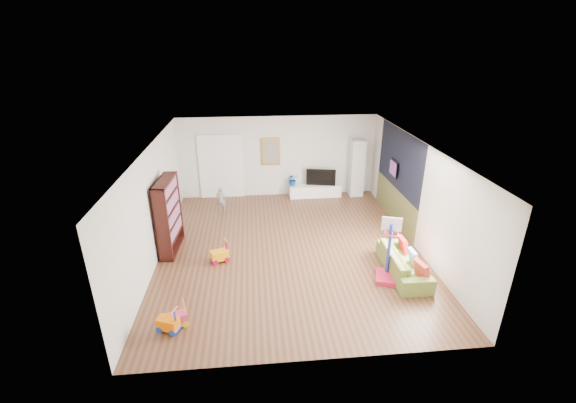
{
  "coord_description": "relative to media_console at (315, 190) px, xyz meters",
  "views": [
    {
      "loc": [
        -0.88,
        -8.6,
        5.01
      ],
      "look_at": [
        0.0,
        0.4,
        1.15
      ],
      "focal_mm": 24.0,
      "sensor_mm": 36.0,
      "label": 1
    }
  ],
  "objects": [
    {
      "name": "pillow_center",
      "position": [
        1.45,
        -4.86,
        0.23
      ],
      "size": [
        0.1,
        0.36,
        0.36
      ],
      "primitive_type": "cube",
      "rotation": [
        0.0,
        0.0,
        0.03
      ],
      "color": "silver",
      "rests_on": "sofa"
    },
    {
      "name": "doorway",
      "position": [
        -3.12,
        0.24,
        0.85
      ],
      "size": [
        1.45,
        0.06,
        2.1
      ],
      "primitive_type": "cube",
      "color": "white",
      "rests_on": "ground"
    },
    {
      "name": "bookshelf",
      "position": [
        -4.21,
        -3.19,
        0.74
      ],
      "size": [
        0.42,
        1.31,
        1.89
      ],
      "primitive_type": "cube",
      "rotation": [
        0.0,
        0.0,
        -0.06
      ],
      "color": "black",
      "rests_on": "ground"
    },
    {
      "name": "sofa",
      "position": [
        1.27,
        -4.83,
        0.07
      ],
      "size": [
        0.75,
        1.87,
        0.54
      ],
      "primitive_type": "imported",
      "rotation": [
        0.0,
        0.0,
        1.56
      ],
      "color": "olive",
      "rests_on": "ground"
    },
    {
      "name": "pillow_left",
      "position": [
        1.42,
        -5.4,
        0.23
      ],
      "size": [
        0.19,
        0.42,
        0.4
      ],
      "primitive_type": "cube",
      "rotation": [
        0.0,
        0.0,
        0.22
      ],
      "color": "#B13224",
      "rests_on": "sofa"
    },
    {
      "name": "pillow_right",
      "position": [
        1.44,
        -4.27,
        0.23
      ],
      "size": [
        0.11,
        0.37,
        0.37
      ],
      "primitive_type": "cube",
      "rotation": [
        0.0,
        0.0,
        0.02
      ],
      "color": "red",
      "rests_on": "sofa"
    },
    {
      "name": "navy_accent",
      "position": [
        2.01,
        -2.07,
        1.65
      ],
      "size": [
        0.01,
        3.2,
        1.7
      ],
      "primitive_type": "cube",
      "color": "black",
      "rests_on": "wall_right"
    },
    {
      "name": "ride_on_yellow",
      "position": [
        -2.97,
        -3.93,
        0.07
      ],
      "size": [
        0.48,
        0.39,
        0.55
      ],
      "primitive_type": "cube",
      "rotation": [
        0.0,
        0.0,
        0.37
      ],
      "color": "orange",
      "rests_on": "ground"
    },
    {
      "name": "vase_plant",
      "position": [
        -0.76,
        0.03,
        0.41
      ],
      "size": [
        0.41,
        0.36,
        0.42
      ],
      "primitive_type": "imported",
      "rotation": [
        0.0,
        0.0,
        0.1
      ],
      "color": "#0B4191",
      "rests_on": "media_console"
    },
    {
      "name": "floor",
      "position": [
        -1.22,
        -3.47,
        -0.2
      ],
      "size": [
        6.5,
        7.5,
        0.0
      ],
      "primitive_type": "cube",
      "color": "brown",
      "rests_on": "ground"
    },
    {
      "name": "ceiling",
      "position": [
        -1.22,
        -3.47,
        2.5
      ],
      "size": [
        6.5,
        7.5,
        0.0
      ],
      "primitive_type": "cube",
      "color": "white",
      "rests_on": "ground"
    },
    {
      "name": "ride_on_pink",
      "position": [
        -3.62,
        -6.13,
        0.05
      ],
      "size": [
        0.44,
        0.35,
        0.51
      ],
      "primitive_type": "cube",
      "rotation": [
        0.0,
        0.0,
        0.34
      ],
      "color": "#D1366B",
      "rests_on": "ground"
    },
    {
      "name": "wall_front",
      "position": [
        -1.22,
        -7.22,
        1.15
      ],
      "size": [
        6.5,
        0.0,
        2.7
      ],
      "primitive_type": "cube",
      "color": "silver",
      "rests_on": "ground"
    },
    {
      "name": "basketball_hoop",
      "position": [
        0.81,
        -5.04,
        0.52
      ],
      "size": [
        0.66,
        0.73,
        1.45
      ],
      "primitive_type": "cube",
      "rotation": [
        0.0,
        0.0,
        -0.31
      ],
      "color": "#BA1C3A",
      "rests_on": "ground"
    },
    {
      "name": "child",
      "position": [
        -3.11,
        -0.91,
        0.19
      ],
      "size": [
        0.29,
        0.19,
        0.79
      ],
      "primitive_type": "imported",
      "rotation": [
        0.0,
        0.0,
        3.16
      ],
      "color": "slate",
      "rests_on": "ground"
    },
    {
      "name": "tv",
      "position": [
        0.2,
        0.05,
        0.49
      ],
      "size": [
        0.99,
        0.33,
        0.57
      ],
      "primitive_type": "imported",
      "rotation": [
        0.0,
        0.0,
        -0.21
      ],
      "color": "black",
      "rests_on": "media_console"
    },
    {
      "name": "wall_left",
      "position": [
        -4.47,
        -3.47,
        1.15
      ],
      "size": [
        0.0,
        7.5,
        2.7
      ],
      "primitive_type": "cube",
      "color": "silver",
      "rests_on": "ground"
    },
    {
      "name": "media_console",
      "position": [
        0.0,
        0.0,
        0.0
      ],
      "size": [
        1.75,
        0.46,
        0.41
      ],
      "primitive_type": "cube",
      "rotation": [
        0.0,
        0.0,
        0.01
      ],
      "color": "white",
      "rests_on": "ground"
    },
    {
      "name": "tall_cabinet",
      "position": [
        1.41,
        0.0,
        0.76
      ],
      "size": [
        0.45,
        0.45,
        1.93
      ],
      "primitive_type": "cube",
      "rotation": [
        0.0,
        0.0,
        -0.01
      ],
      "color": "silver",
      "rests_on": "ground"
    },
    {
      "name": "wall_back",
      "position": [
        -1.22,
        0.28,
        1.15
      ],
      "size": [
        6.5,
        0.0,
        2.7
      ],
      "primitive_type": "cube",
      "color": "silver",
      "rests_on": "ground"
    },
    {
      "name": "artwork_right",
      "position": [
        1.95,
        -1.87,
        1.35
      ],
      "size": [
        0.04,
        0.56,
        0.46
      ],
      "primitive_type": "cube",
      "color": "#7F3F8C",
      "rests_on": "wall_right"
    },
    {
      "name": "painting_back",
      "position": [
        -1.47,
        0.24,
        1.35
      ],
      "size": [
        0.62,
        0.06,
        0.92
      ],
      "primitive_type": "cube",
      "color": "gold",
      "rests_on": "wall_back"
    },
    {
      "name": "ride_on_orange",
      "position": [
        -3.75,
        -6.25,
        0.06
      ],
      "size": [
        0.45,
        0.37,
        0.52
      ],
      "primitive_type": "cube",
      "rotation": [
        0.0,
        0.0,
        -0.38
      ],
      "color": "#EF6700",
      "rests_on": "ground"
    },
    {
      "name": "wall_right",
      "position": [
        2.03,
        -3.47,
        1.15
      ],
      "size": [
        0.0,
        7.5,
        2.7
      ],
      "primitive_type": "cube",
      "color": "white",
      "rests_on": "ground"
    },
    {
      "name": "olive_wainscot",
      "position": [
        2.01,
        -2.07,
        0.3
      ],
      "size": [
        0.01,
        3.2,
        1.0
      ],
      "primitive_type": "cube",
      "color": "brown",
      "rests_on": "wall_right"
    }
  ]
}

